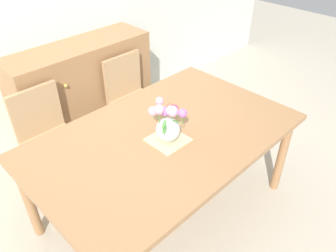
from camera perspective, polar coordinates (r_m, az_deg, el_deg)
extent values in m
plane|color=#B7AD99|center=(2.87, -0.52, -13.81)|extent=(12.00, 12.00, 0.00)
cube|color=#9E7047|center=(2.35, -0.62, -1.76)|extent=(1.88, 1.19, 0.04)
cylinder|color=#9E7047|center=(2.93, 18.87, -4.82)|extent=(0.07, 0.07, 0.73)
cylinder|color=#9E7047|center=(2.63, -22.75, -11.56)|extent=(0.07, 0.07, 0.73)
cylinder|color=#9E7047|center=(3.37, 3.78, 3.03)|extent=(0.07, 0.07, 0.73)
cube|color=tan|center=(2.91, -18.98, -2.84)|extent=(0.42, 0.42, 0.04)
cylinder|color=tan|center=(2.99, -13.46, -6.50)|extent=(0.04, 0.04, 0.44)
cylinder|color=tan|center=(2.89, -19.44, -9.70)|extent=(0.04, 0.04, 0.44)
cylinder|color=tan|center=(3.24, -16.97, -3.35)|extent=(0.04, 0.04, 0.44)
cylinder|color=tan|center=(3.15, -22.56, -6.15)|extent=(0.04, 0.04, 0.44)
cube|color=tan|center=(2.94, -21.62, 2.35)|extent=(0.42, 0.04, 0.42)
cube|color=tan|center=(3.29, -5.38, 3.93)|extent=(0.42, 0.42, 0.04)
cylinder|color=tan|center=(3.40, -0.89, 0.53)|extent=(0.04, 0.04, 0.44)
cylinder|color=tan|center=(3.22, -5.51, -2.08)|extent=(0.04, 0.04, 0.44)
cylinder|color=tan|center=(3.63, -4.85, 2.85)|extent=(0.04, 0.04, 0.44)
cylinder|color=tan|center=(3.45, -9.37, 0.54)|extent=(0.04, 0.04, 0.44)
cube|color=tan|center=(3.31, -7.77, 8.51)|extent=(0.42, 0.04, 0.42)
cube|color=#9E7047|center=(3.48, -14.06, 5.65)|extent=(1.40, 0.44, 1.00)
sphere|color=#B7933D|center=(3.04, -17.10, 6.60)|extent=(0.04, 0.04, 0.04)
sphere|color=#B7933D|center=(3.32, -8.14, 10.35)|extent=(0.04, 0.04, 0.04)
sphere|color=#B7933D|center=(3.24, -15.89, 0.43)|extent=(0.04, 0.04, 0.04)
sphere|color=#B7933D|center=(3.50, -7.60, 4.43)|extent=(0.04, 0.04, 0.04)
cube|color=#CCB789|center=(2.27, 0.00, -2.38)|extent=(0.25, 0.25, 0.01)
sphere|color=silver|center=(2.22, 0.00, -0.61)|extent=(0.17, 0.17, 0.17)
sphere|color=#E55B4C|center=(2.25, 0.32, 3.36)|extent=(0.05, 0.05, 0.05)
cylinder|color=#478438|center=(2.27, 0.31, 2.82)|extent=(0.01, 0.01, 0.05)
sphere|color=#EA9EBC|center=(2.16, 0.86, 2.54)|extent=(0.08, 0.08, 0.08)
cylinder|color=#478438|center=(2.18, 0.85, 1.70)|extent=(0.01, 0.01, 0.08)
sphere|color=#B266C6|center=(2.12, 2.53, 2.22)|extent=(0.06, 0.06, 0.06)
cylinder|color=#478438|center=(2.14, 2.50, 1.21)|extent=(0.01, 0.01, 0.09)
sphere|color=white|center=(2.16, 0.53, 2.62)|extent=(0.06, 0.06, 0.06)
cylinder|color=#478438|center=(2.18, 0.52, 1.76)|extent=(0.01, 0.01, 0.08)
sphere|color=#EA9EBC|center=(2.12, -1.51, 2.83)|extent=(0.07, 0.07, 0.07)
cylinder|color=#478438|center=(2.15, -1.49, 1.67)|extent=(0.01, 0.01, 0.10)
sphere|color=#EA9EBC|center=(2.20, -2.61, 2.55)|extent=(0.06, 0.06, 0.06)
cylinder|color=#478438|center=(2.22, -2.59, 1.97)|extent=(0.01, 0.01, 0.05)
sphere|color=#D12D66|center=(2.21, 1.07, 2.93)|extent=(0.06, 0.06, 0.06)
cylinder|color=#478438|center=(2.23, 1.06, 2.27)|extent=(0.01, 0.01, 0.06)
sphere|color=#EA9EBC|center=(2.20, -1.46, 4.30)|extent=(0.06, 0.06, 0.06)
cylinder|color=#478438|center=(2.23, -1.44, 3.11)|extent=(0.01, 0.01, 0.11)
sphere|color=#B266C6|center=(2.17, -0.49, 2.53)|extent=(0.06, 0.06, 0.06)
cylinder|color=#478438|center=(2.19, -0.49, 1.75)|extent=(0.01, 0.01, 0.07)
ellipsoid|color=#478438|center=(2.13, 1.45, 0.78)|extent=(0.03, 0.07, 0.02)
ellipsoid|color=#478438|center=(2.21, 1.87, 1.66)|extent=(0.07, 0.04, 0.03)
ellipsoid|color=#478438|center=(2.09, -0.70, 0.27)|extent=(0.07, 0.05, 0.04)
ellipsoid|color=#478438|center=(2.10, -0.61, -0.61)|extent=(0.07, 0.06, 0.04)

